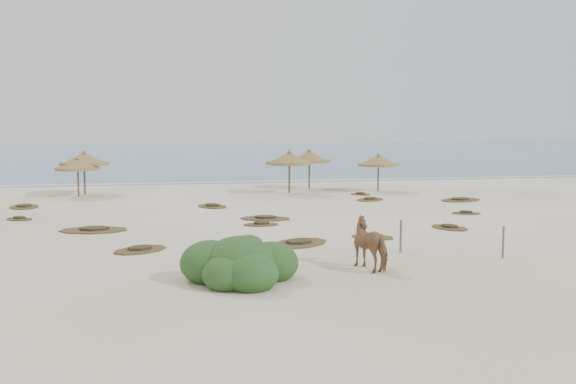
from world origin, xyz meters
name	(u,v)px	position (x,y,z in m)	size (l,w,h in m)	color
ground	(280,241)	(0.00, 0.00, 0.00)	(160.00, 160.00, 0.00)	#F9EBCC
ocean	(190,154)	(0.00, 75.00, 0.00)	(200.00, 100.00, 0.01)	#2C5B86
foam_line	(220,182)	(0.00, 26.00, 0.00)	(70.00, 0.60, 0.01)	white
palapa_1	(78,165)	(-9.73, 17.73, 2.03)	(3.68, 3.68, 2.61)	brown
palapa_2	(84,160)	(-9.48, 19.08, 2.29)	(3.69, 3.69, 2.95)	brown
palapa_3	(289,159)	(3.83, 17.15, 2.29)	(3.23, 3.23, 2.95)	brown
palapa_4	(309,157)	(5.86, 19.98, 2.25)	(3.11, 3.11, 2.90)	brown
palapa_5	(378,161)	(10.11, 17.30, 2.06)	(2.97, 2.97, 2.66)	brown
horse	(373,244)	(2.01, -5.35, 0.82)	(0.88, 1.94, 1.64)	#9B7446
fence_post_near	(401,236)	(3.85, -3.05, 0.59)	(0.09, 0.09, 1.18)	#6D6552
fence_post_far	(503,242)	(6.96, -4.67, 0.56)	(0.08, 0.08, 1.13)	#6D6552
bush	(241,265)	(-2.35, -6.23, 0.52)	(3.54, 3.12, 1.58)	#2E5323
scrub_1	(94,230)	(-7.49, 3.99, 0.05)	(3.12, 2.21, 0.16)	brown
scrub_2	(261,224)	(-0.12, 4.09, 0.05)	(1.63, 1.07, 0.16)	brown
scrub_3	(265,218)	(0.37, 5.90, 0.05)	(2.87, 2.34, 0.16)	brown
scrub_4	(449,227)	(7.95, 1.58, 0.05)	(1.75, 2.19, 0.16)	brown
scrub_5	(460,200)	(13.19, 11.11, 0.05)	(3.28, 2.75, 0.16)	brown
scrub_6	(24,207)	(-12.06, 12.87, 0.05)	(1.94, 2.63, 0.16)	brown
scrub_7	(370,199)	(7.89, 12.38, 0.05)	(2.53, 2.56, 0.16)	brown
scrub_8	(19,219)	(-11.34, 8.06, 0.05)	(1.73, 1.69, 0.16)	brown
scrub_9	(299,243)	(0.61, -0.74, 0.05)	(3.12, 2.96, 0.16)	brown
scrub_10	(360,194)	(8.21, 15.29, 0.05)	(1.65, 1.70, 0.16)	brown
scrub_11	(140,249)	(-5.39, -0.88, 0.05)	(2.54, 2.41, 0.16)	brown
scrub_12	(373,237)	(3.83, -0.02, 0.05)	(2.08, 1.91, 0.16)	brown
scrub_13	(212,206)	(-1.79, 11.08, 0.05)	(2.10, 2.59, 0.16)	brown
scrub_14	(466,213)	(10.83, 5.69, 0.05)	(1.69, 1.41, 0.16)	brown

